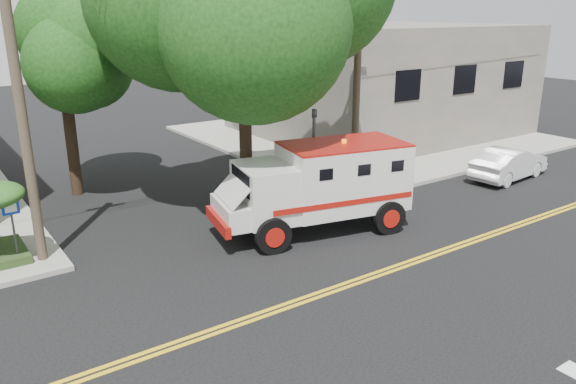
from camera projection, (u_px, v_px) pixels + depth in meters
ground at (327, 292)px, 14.44m from camera, size 100.00×100.00×0.00m
sidewalk_ne at (364, 135)px, 32.30m from camera, size 17.00×17.00×0.15m
building_right at (379, 78)px, 32.55m from camera, size 14.00×12.00×6.00m
utility_pole_left at (21, 107)px, 14.69m from camera, size 0.28×0.28×9.00m
utility_pole_right at (357, 77)px, 21.32m from camera, size 0.28×0.28×9.00m
tree_main at (259, 1)px, 18.12m from camera, size 6.08×5.70×9.85m
tree_left at (70, 44)px, 20.41m from camera, size 4.48×4.20×7.70m
tree_right at (274, 26)px, 29.68m from camera, size 4.80×4.50×8.20m
traffic_signal at (314, 147)px, 20.19m from camera, size 0.15×0.18×3.60m
accessibility_sign at (13, 221)px, 15.46m from camera, size 0.45×0.10×2.02m
armored_truck at (320, 183)px, 18.02m from camera, size 6.63×3.57×2.87m
parked_sedan at (509, 163)px, 23.93m from camera, size 4.27×1.85×1.37m
pedestrian_a at (343, 171)px, 21.76m from camera, size 0.70×0.62×1.61m
pedestrian_b at (360, 144)px, 26.03m from camera, size 1.02×0.96×1.68m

